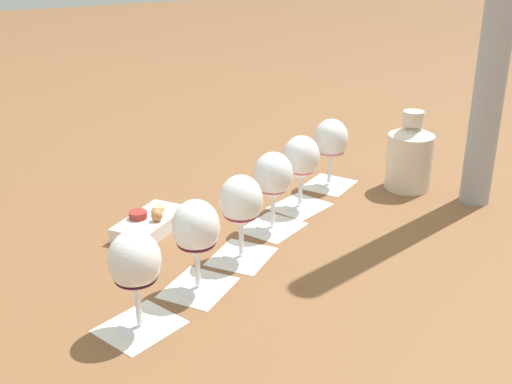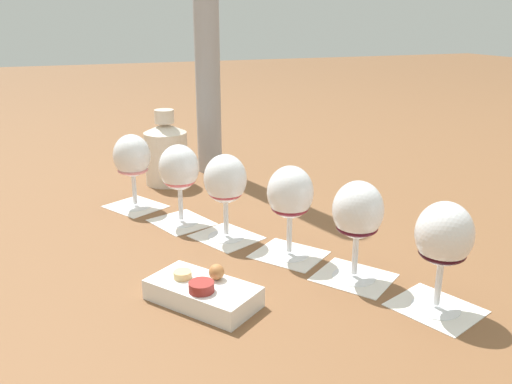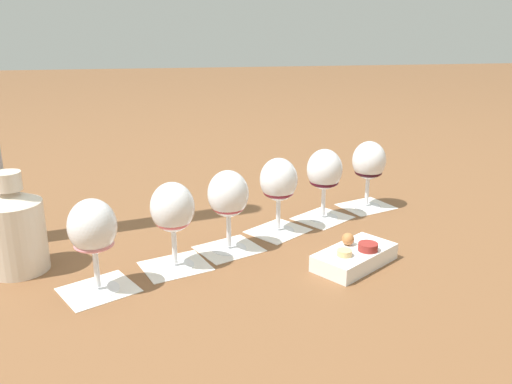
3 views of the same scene
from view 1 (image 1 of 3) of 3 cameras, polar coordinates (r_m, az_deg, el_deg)
The scene contains 15 objects.
ground_plane at distance 1.22m, azimuth -0.03°, elevation -4.46°, with size 8.00×8.00×0.00m, color brown.
tasting_card_0 at distance 1.49m, azimuth 6.49°, elevation 0.66°, with size 0.15×0.14×0.00m.
tasting_card_1 at distance 1.37m, azimuth 3.92°, elevation -1.26°, with size 0.14×0.13×0.00m.
tasting_card_2 at distance 1.27m, azimuth 1.49°, elevation -3.14°, with size 0.14×0.14×0.00m.
tasting_card_3 at distance 1.17m, azimuth -1.30°, elevation -5.73°, with size 0.15×0.15×0.00m.
tasting_card_4 at distance 1.08m, azimuth -5.15°, elevation -8.45°, with size 0.15×0.14×0.00m.
tasting_card_5 at distance 0.99m, azimuth -10.28°, elevation -11.68°, with size 0.14×0.13×0.00m.
wine_glass_0 at distance 1.46m, azimuth 6.67°, elevation 4.47°, with size 0.08×0.08×0.16m.
wine_glass_1 at distance 1.33m, azimuth 4.04°, elevation 2.81°, with size 0.08×0.08×0.16m.
wine_glass_2 at distance 1.23m, azimuth 1.54°, elevation 1.19°, with size 0.08×0.08×0.16m.
wine_glass_3 at distance 1.12m, azimuth -1.35°, elevation -1.07°, with size 0.08×0.08×0.16m.
wine_glass_4 at distance 1.03m, azimuth -5.35°, elevation -3.48°, with size 0.08×0.08×0.16m.
wine_glass_5 at distance 0.94m, azimuth -10.71°, elevation -6.44°, with size 0.08×0.08×0.16m.
ceramic_vase at distance 1.48m, azimuth 13.50°, elevation 3.18°, with size 0.10×0.10×0.18m.
snack_dish at distance 1.27m, azimuth -9.38°, elevation -2.77°, with size 0.18×0.16×0.05m.
Camera 1 is at (0.54, 0.94, 0.55)m, focal length 45.00 mm.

